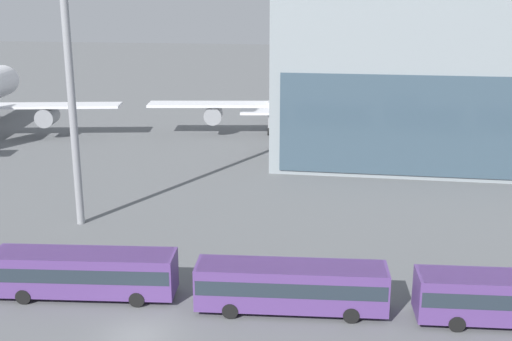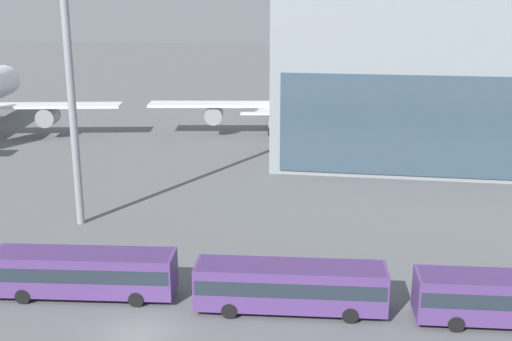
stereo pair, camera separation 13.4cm
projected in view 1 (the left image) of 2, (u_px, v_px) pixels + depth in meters
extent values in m
plane|color=slate|center=(138.00, 335.00, 37.51)|extent=(440.00, 440.00, 0.00)
sphere|color=white|center=(4.00, 80.00, 107.21)|extent=(4.84, 4.84, 4.84)
cylinder|color=gray|center=(47.00, 116.00, 88.17)|extent=(3.23, 4.29, 2.53)
cylinder|color=white|center=(294.00, 95.00, 90.85)|extent=(10.62, 34.57, 5.54)
sphere|color=white|center=(289.00, 80.00, 107.29)|extent=(5.42, 5.42, 5.42)
cone|color=white|center=(302.00, 118.00, 74.41)|extent=(6.33, 8.20, 5.26)
cube|color=white|center=(295.00, 104.00, 89.10)|extent=(40.94, 10.11, 0.35)
cylinder|color=gray|center=(213.00, 115.00, 89.57)|extent=(2.93, 3.69, 2.45)
cylinder|color=gray|center=(377.00, 115.00, 89.43)|extent=(2.93, 3.69, 2.45)
cube|color=#5B338C|center=(302.00, 69.00, 73.74)|extent=(1.39, 6.54, 9.37)
cube|color=white|center=(302.00, 112.00, 75.06)|extent=(14.71, 5.34, 0.28)
cylinder|color=gray|center=(291.00, 101.00, 102.60)|extent=(0.36, 0.36, 4.27)
cylinder|color=black|center=(290.00, 114.00, 103.17)|extent=(0.61, 1.16, 1.10)
cylinder|color=gray|center=(269.00, 116.00, 89.58)|extent=(0.36, 0.36, 4.27)
cylinder|color=black|center=(269.00, 131.00, 90.15)|extent=(0.61, 1.16, 1.10)
cylinder|color=gray|center=(321.00, 117.00, 89.54)|extent=(0.36, 0.36, 4.27)
cylinder|color=black|center=(320.00, 132.00, 90.11)|extent=(0.61, 1.16, 1.10)
cube|color=#56387A|center=(85.00, 272.00, 41.89)|extent=(12.12, 3.96, 2.69)
cube|color=#232D38|center=(84.00, 268.00, 41.82)|extent=(11.88, 3.97, 0.94)
cube|color=silver|center=(83.00, 254.00, 41.55)|extent=(11.75, 3.84, 0.12)
cylinder|color=black|center=(146.00, 282.00, 43.25)|extent=(1.03, 0.40, 1.00)
cylinder|color=black|center=(137.00, 299.00, 40.81)|extent=(1.03, 0.40, 1.00)
cylinder|color=black|center=(39.00, 280.00, 43.63)|extent=(1.03, 0.40, 1.00)
cylinder|color=black|center=(24.00, 297.00, 41.19)|extent=(1.03, 0.40, 1.00)
cube|color=#56387A|center=(291.00, 286.00, 39.97)|extent=(12.08, 3.69, 2.69)
cube|color=#232D38|center=(291.00, 282.00, 39.90)|extent=(11.85, 3.70, 0.94)
cube|color=silver|center=(291.00, 266.00, 39.63)|extent=(11.72, 3.58, 0.12)
cylinder|color=black|center=(349.00, 296.00, 41.24)|extent=(1.02, 0.38, 1.00)
cylinder|color=black|center=(351.00, 315.00, 38.80)|extent=(1.02, 0.38, 1.00)
cylinder|color=black|center=(235.00, 292.00, 41.79)|extent=(1.02, 0.38, 1.00)
cylinder|color=black|center=(230.00, 311.00, 39.35)|extent=(1.02, 0.38, 1.00)
cylinder|color=black|center=(448.00, 304.00, 40.24)|extent=(1.02, 0.37, 1.00)
cylinder|color=black|center=(457.00, 324.00, 37.80)|extent=(1.02, 0.37, 1.00)
cylinder|color=gray|center=(70.00, 76.00, 52.36)|extent=(0.66, 0.66, 25.62)
cube|color=yellow|center=(329.00, 287.00, 43.58)|extent=(7.33, 2.99, 0.01)
cube|color=yellow|center=(73.00, 290.00, 43.17)|extent=(6.70, 1.21, 0.01)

